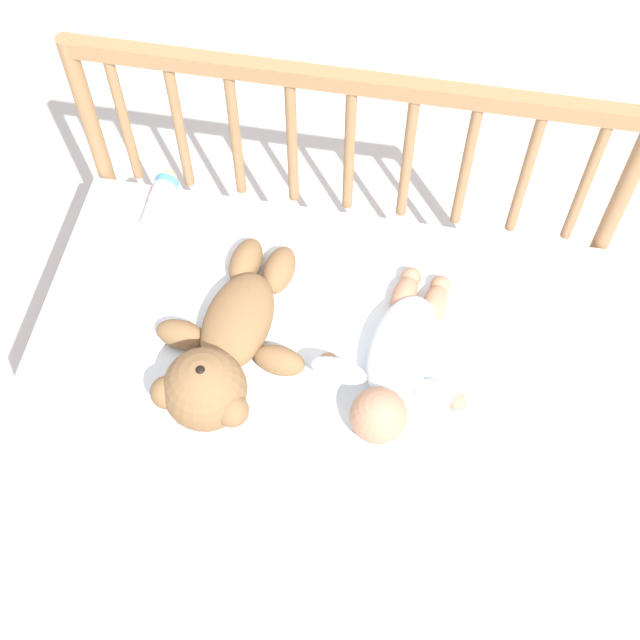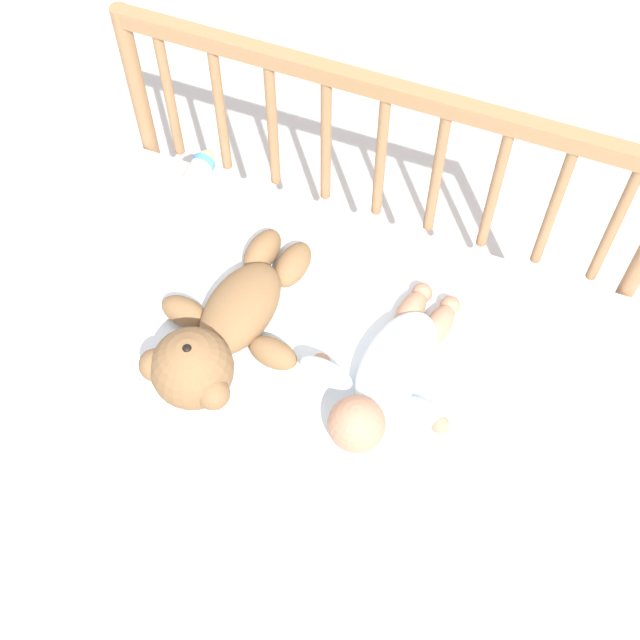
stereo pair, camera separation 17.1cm
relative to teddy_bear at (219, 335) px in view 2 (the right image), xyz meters
name	(u,v)px [view 2 (the right image)]	position (x,y,z in m)	size (l,w,h in m)	color
ground_plane	(321,440)	(0.17, 0.11, -0.59)	(12.00, 12.00, 0.00)	silver
crib_mattress	(322,392)	(0.17, 0.11, -0.33)	(1.13, 0.60, 0.53)	silver
crib_rail	(379,181)	(0.17, 0.44, 0.04)	(1.13, 0.04, 0.91)	#997047
blanket	(315,337)	(0.16, 0.09, -0.06)	(0.86, 0.53, 0.01)	white
teddy_bear	(219,335)	(0.00, 0.00, 0.00)	(0.31, 0.46, 0.16)	olive
baby	(389,373)	(0.33, 0.05, -0.02)	(0.31, 0.41, 0.11)	white
baby_bottle	(196,176)	(-0.23, 0.36, -0.04)	(0.05, 0.15, 0.05)	#F4E5CC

